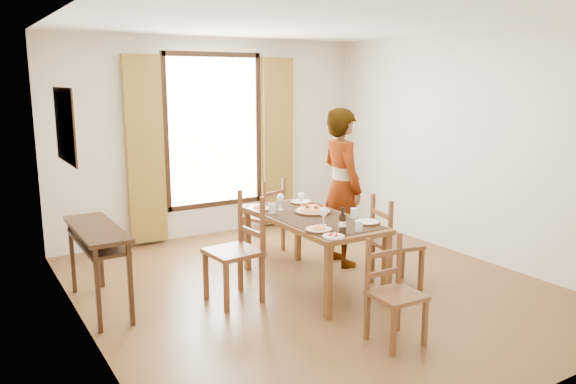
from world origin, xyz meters
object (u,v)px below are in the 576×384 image
man (342,187)px  pasta_platter (313,208)px  dining_table (311,223)px  console_table (97,239)px

man → pasta_platter: man is taller
dining_table → man: man is taller
dining_table → pasta_platter: size_ratio=4.25×
dining_table → pasta_platter: bearing=50.1°
pasta_platter → man: bearing=27.3°
console_table → man: bearing=-2.3°
console_table → pasta_platter: 2.18m
dining_table → man: (0.72, 0.44, 0.23)m
dining_table → console_table: bearing=165.0°
console_table → man: size_ratio=0.66×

